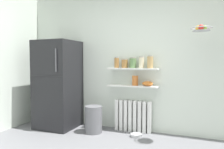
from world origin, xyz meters
TOP-DOWN VIEW (x-y plane):
  - back_wall at (0.00, 2.05)m, footprint 7.04×0.10m
  - refrigerator at (-1.43, 1.64)m, footprint 0.72×0.74m
  - radiator at (0.00, 1.92)m, footprint 0.67×0.12m
  - wall_shelf_lower at (0.00, 1.89)m, footprint 0.92×0.22m
  - wall_shelf_upper at (0.00, 1.89)m, footprint 0.92×0.22m
  - storage_jar_0 at (-0.31, 1.89)m, footprint 0.09×0.09m
  - storage_jar_1 at (-0.15, 1.89)m, footprint 0.11×0.11m
  - storage_jar_2 at (0.00, 1.89)m, footprint 0.12×0.12m
  - storage_jar_3 at (0.16, 1.89)m, footprint 0.09×0.09m
  - storage_jar_4 at (0.31, 1.89)m, footprint 0.10×0.10m
  - vase at (0.04, 1.89)m, footprint 0.11×0.11m
  - shelf_bowl at (0.27, 1.89)m, footprint 0.19×0.19m
  - trash_bin at (-0.63, 1.57)m, footprint 0.31×0.31m
  - pet_food_bowl at (0.14, 1.65)m, footprint 0.20×0.20m
  - hanging_fruit_basket at (1.12, 1.59)m, footprint 0.30×0.30m

SIDE VIEW (x-z plane):
  - pet_food_bowl at x=0.14m, z-range 0.00..0.05m
  - trash_bin at x=-0.63m, z-range 0.00..0.48m
  - radiator at x=0.00m, z-range 0.00..0.56m
  - wall_shelf_lower at x=0.00m, z-range 0.82..0.85m
  - refrigerator at x=-1.43m, z-range 0.00..1.67m
  - shelf_bowl at x=0.27m, z-range 0.85..0.93m
  - vase at x=0.04m, z-range 0.85..1.02m
  - wall_shelf_upper at x=0.00m, z-range 1.13..1.16m
  - storage_jar_1 at x=-0.15m, z-range 1.16..1.33m
  - storage_jar_2 at x=0.00m, z-range 1.16..1.35m
  - storage_jar_0 at x=-0.31m, z-range 1.16..1.36m
  - storage_jar_3 at x=0.16m, z-range 1.16..1.36m
  - storage_jar_4 at x=0.31m, z-range 1.16..1.38m
  - back_wall at x=0.00m, z-range 0.00..2.60m
  - hanging_fruit_basket at x=1.12m, z-range 1.71..1.80m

